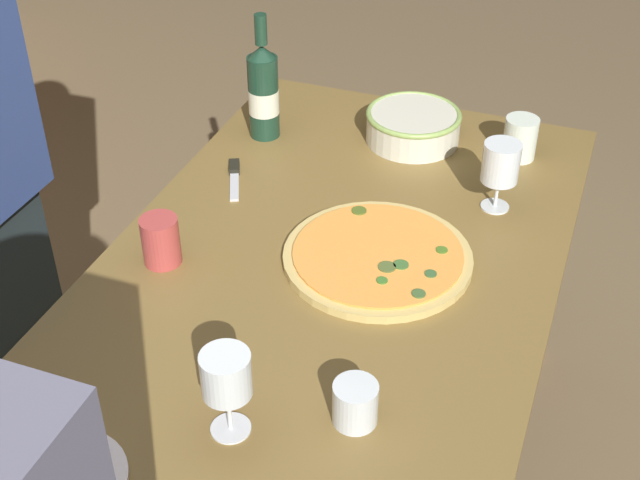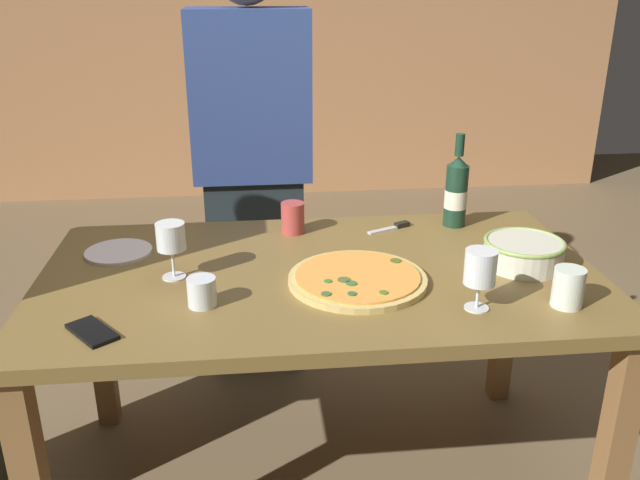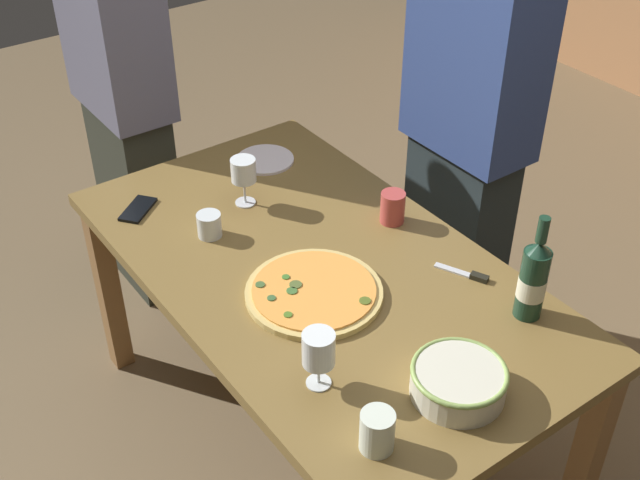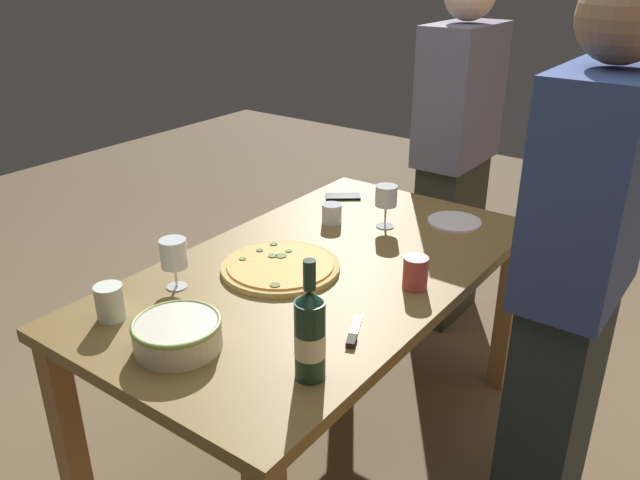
% 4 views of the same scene
% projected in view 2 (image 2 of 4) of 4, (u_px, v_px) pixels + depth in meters
% --- Properties ---
extents(ground_plane, '(8.00, 8.00, 0.00)m').
position_uv_depth(ground_plane, '(320.00, 478.00, 2.20)').
color(ground_plane, brown).
extents(dining_table, '(1.60, 0.90, 0.75)m').
position_uv_depth(dining_table, '(320.00, 300.00, 1.95)').
color(dining_table, brown).
rests_on(dining_table, ground).
extents(brick_wall_back, '(5.01, 0.16, 2.78)m').
position_uv_depth(brick_wall_back, '(272.00, 0.00, 4.64)').
color(brick_wall_back, tan).
rests_on(brick_wall_back, ground).
extents(pizza, '(0.39, 0.39, 0.03)m').
position_uv_depth(pizza, '(357.00, 279.00, 1.84)').
color(pizza, '#D7B968').
rests_on(pizza, dining_table).
extents(serving_bowl, '(0.23, 0.23, 0.08)m').
position_uv_depth(serving_bowl, '(524.00, 252.00, 1.94)').
color(serving_bowl, silver).
rests_on(serving_bowl, dining_table).
extents(wine_bottle, '(0.08, 0.08, 0.32)m').
position_uv_depth(wine_bottle, '(456.00, 191.00, 2.23)').
color(wine_bottle, '#193927').
rests_on(wine_bottle, dining_table).
extents(wine_glass_near_pizza, '(0.08, 0.08, 0.16)m').
position_uv_depth(wine_glass_near_pizza, '(171.00, 239.00, 1.84)').
color(wine_glass_near_pizza, white).
rests_on(wine_glass_near_pizza, dining_table).
extents(wine_glass_by_bottle, '(0.08, 0.08, 0.16)m').
position_uv_depth(wine_glass_by_bottle, '(480.00, 268.00, 1.66)').
color(wine_glass_by_bottle, white).
rests_on(wine_glass_by_bottle, dining_table).
extents(cup_amber, '(0.08, 0.08, 0.10)m').
position_uv_depth(cup_amber, '(293.00, 218.00, 2.19)').
color(cup_amber, '#BB4440').
rests_on(cup_amber, dining_table).
extents(cup_ceramic, '(0.08, 0.08, 0.10)m').
position_uv_depth(cup_ceramic, '(568.00, 287.00, 1.70)').
color(cup_ceramic, white).
rests_on(cup_ceramic, dining_table).
extents(cup_spare, '(0.08, 0.08, 0.08)m').
position_uv_depth(cup_spare, '(202.00, 292.00, 1.71)').
color(cup_spare, white).
rests_on(cup_spare, dining_table).
extents(side_plate, '(0.20, 0.20, 0.01)m').
position_uv_depth(side_plate, '(118.00, 252.00, 2.04)').
color(side_plate, white).
rests_on(side_plate, dining_table).
extents(cell_phone, '(0.14, 0.16, 0.01)m').
position_uv_depth(cell_phone, '(92.00, 332.00, 1.58)').
color(cell_phone, black).
rests_on(cell_phone, dining_table).
extents(pizza_knife, '(0.16, 0.09, 0.02)m').
position_uv_depth(pizza_knife, '(394.00, 227.00, 2.24)').
color(pizza_knife, silver).
rests_on(pizza_knife, dining_table).
extents(person_guest_left, '(0.44, 0.24, 1.67)m').
position_uv_depth(person_guest_left, '(253.00, 171.00, 2.56)').
color(person_guest_left, '#222C2F').
rests_on(person_guest_left, ground).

